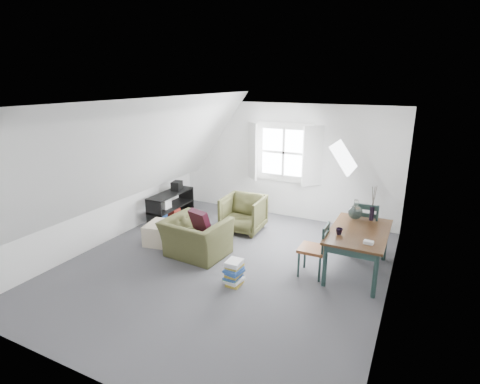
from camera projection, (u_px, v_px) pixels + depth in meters
The scene contains 24 objects.
floor at pixel (225, 266), 6.21m from camera, with size 5.50×5.50×0.00m, color #4A494E.
ceiling at pixel (223, 113), 5.48m from camera, with size 5.50×5.50×0.00m, color white.
wall_back at pixel (284, 161), 8.20m from camera, with size 5.00×5.00×0.00m, color white.
wall_front at pixel (82, 272), 3.49m from camera, with size 5.00×5.00×0.00m, color white.
wall_left at pixel (105, 177), 6.91m from camera, with size 5.50×5.50×0.00m, color white.
wall_right at pixel (395, 220), 4.78m from camera, with size 5.50×5.50×0.00m, color white.
slope_left at pixel (143, 153), 6.35m from camera, with size 5.50×5.50×0.00m, color white.
slope_right at pixel (324, 172), 5.03m from camera, with size 5.50×5.50×0.00m, color white.
dormer_window at pixel (283, 153), 8.08m from camera, with size 1.71×0.35×1.30m.
skylight at pixel (344, 157), 6.16m from camera, with size 0.55×0.75×0.04m, color white.
armchair_near at pixel (197, 255), 6.59m from camera, with size 1.03×0.90×0.67m, color #424321.
armchair_far at pixel (243, 230), 7.68m from camera, with size 0.78×0.81×0.73m, color #424321.
throw_pillow at pixel (200, 221), 6.55m from camera, with size 0.40×0.11×0.40m, color #3D101F.
ottoman at pixel (163, 233), 7.04m from camera, with size 0.58×0.58×0.39m, color #C4B499.
dining_table at pixel (359, 236), 5.84m from camera, with size 0.86×1.44×0.72m.
demijohn at pixel (355, 212), 6.23m from camera, with size 0.24×0.24×0.34m.
vase_twigs at pixel (372, 213), 6.21m from camera, with size 0.08×0.08×0.59m.
cup at pixel (339, 234), 5.66m from camera, with size 0.11×0.11×0.10m, color black.
paper_box at pixel (368, 242), 5.34m from camera, with size 0.13×0.09×0.04m, color white.
dining_chair_far at pixel (365, 227), 6.49m from camera, with size 0.46×0.46×0.98m.
dining_chair_near at pixel (315, 248), 5.80m from camera, with size 0.41×0.41×0.87m.
media_shelf at pixel (170, 208), 8.18m from camera, with size 0.40×1.20×0.62m.
electronics_box at pixel (177, 186), 8.30m from camera, with size 0.19×0.26×0.21m, color black.
magazine_stack at pixel (234, 273), 5.61m from camera, with size 0.28×0.34×0.38m.
Camera 1 is at (2.71, -4.89, 2.97)m, focal length 28.00 mm.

